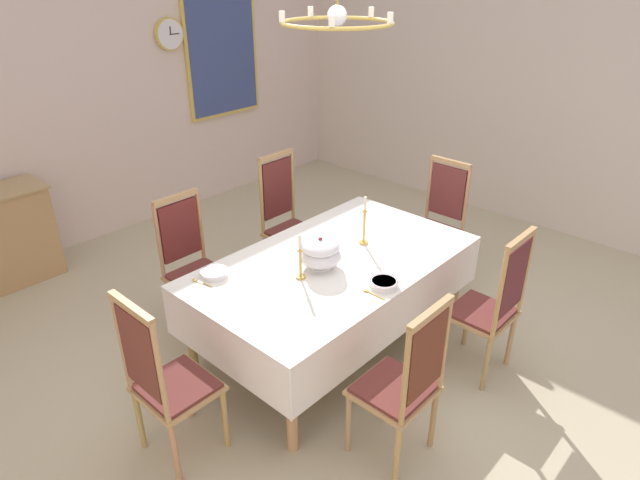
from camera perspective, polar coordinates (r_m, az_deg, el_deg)
ground at (r=4.38m, az=2.85°, el=-11.71°), size 6.47×6.61×0.04m
back_wall at (r=6.21m, az=-21.97°, el=14.28°), size 6.47×0.08×3.08m
right_wall at (r=6.41m, az=22.99°, el=14.46°), size 0.08×6.61×3.08m
dining_table at (r=4.06m, az=1.44°, el=-2.98°), size 2.12×1.22×0.76m
tablecloth at (r=4.07m, az=1.43°, el=-3.26°), size 2.14×1.24×0.39m
chair_south_a at (r=3.28m, az=8.76°, el=-14.40°), size 0.44×0.42×1.13m
chair_north_a at (r=4.48m, az=-13.14°, el=-2.37°), size 0.44×0.42×1.13m
chair_south_b at (r=4.03m, az=17.43°, el=-6.39°), size 0.44×0.42×1.16m
chair_north_b at (r=5.06m, az=-3.45°, el=2.22°), size 0.44×0.42×1.20m
chair_head_west at (r=3.36m, az=-15.83°, el=-13.79°), size 0.42×0.44×1.16m
chair_head_east at (r=5.19m, az=12.17°, el=1.99°), size 0.42×0.44×1.13m
soup_tureen at (r=3.87m, az=0.03°, el=-1.34°), size 0.30×0.30×0.24m
candlestick_west at (r=3.73m, az=-2.06°, el=-2.23°), size 0.07×0.07×0.33m
candlestick_east at (r=4.19m, az=4.63°, el=1.59°), size 0.07×0.07×0.39m
bowl_near_left at (r=3.87m, az=-10.95°, el=-3.38°), size 0.18×0.18×0.04m
bowl_near_right at (r=3.71m, az=6.66°, el=-4.47°), size 0.20×0.20×0.05m
spoon_primary at (r=3.84m, az=-12.66°, el=-4.20°), size 0.05×0.18×0.01m
spoon_secondary at (r=3.65m, az=5.10°, el=-5.39°), size 0.03×0.18×0.01m
mounted_clock at (r=6.49m, az=-15.43°, el=19.96°), size 0.34×0.06×0.34m
framed_painting at (r=6.94m, az=-10.15°, el=18.58°), size 1.04×0.05×1.46m
chandelier at (r=3.52m, az=1.78°, el=21.84°), size 0.69×0.69×0.66m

